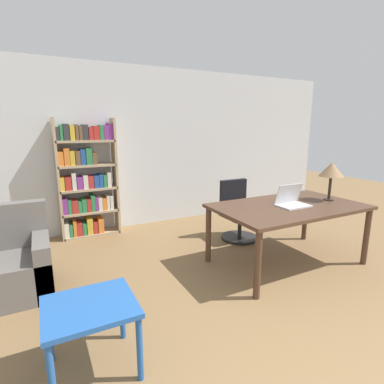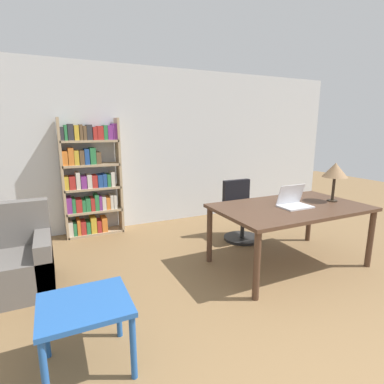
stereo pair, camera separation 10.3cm
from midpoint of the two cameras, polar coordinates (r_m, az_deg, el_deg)
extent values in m
cube|color=silver|center=(5.30, -10.03, 8.23)|extent=(8.00, 0.06, 2.70)
cube|color=#4C3323|center=(3.88, 17.20, -2.68)|extent=(1.84, 1.09, 0.04)
cylinder|color=#4C3323|center=(3.12, 11.46, -13.51)|extent=(0.07, 0.07, 0.72)
cylinder|color=#4C3323|center=(4.34, 29.68, -7.43)|extent=(0.07, 0.07, 0.72)
cylinder|color=#4C3323|center=(3.86, 2.37, -8.12)|extent=(0.07, 0.07, 0.72)
cylinder|color=#4C3323|center=(4.90, 20.20, -4.43)|extent=(0.07, 0.07, 0.72)
cube|color=silver|center=(3.82, 18.02, -2.50)|extent=(0.38, 0.26, 0.02)
cube|color=silver|center=(3.85, 17.21, -0.31)|extent=(0.38, 0.08, 0.25)
cube|color=#19233D|center=(3.86, 17.15, -0.27)|extent=(0.34, 0.07, 0.22)
cylinder|color=#2D2319|center=(4.32, 23.96, -1.32)|extent=(0.13, 0.13, 0.01)
cylinder|color=#2D2319|center=(4.29, 24.15, 0.74)|extent=(0.04, 0.04, 0.30)
cone|color=#93704C|center=(4.25, 24.43, 3.95)|extent=(0.31, 0.31, 0.18)
cylinder|color=black|center=(4.77, 8.38, -8.58)|extent=(0.56, 0.56, 0.04)
cylinder|color=#262626|center=(4.71, 8.45, -6.57)|extent=(0.06, 0.06, 0.31)
cube|color=black|center=(4.65, 8.53, -4.16)|extent=(0.48, 0.48, 0.10)
cube|color=black|center=(4.74, 7.23, -0.35)|extent=(0.45, 0.08, 0.45)
cube|color=#2356A3|center=(2.32, -20.21, -19.84)|extent=(0.61, 0.54, 0.04)
cylinder|color=#2356A3|center=(2.28, -26.53, -29.24)|extent=(0.04, 0.04, 0.48)
cylinder|color=#2356A3|center=(2.31, -11.34, -27.22)|extent=(0.04, 0.04, 0.48)
cylinder|color=#2356A3|center=(2.65, -26.76, -22.65)|extent=(0.04, 0.04, 0.48)
cylinder|color=#2356A3|center=(2.69, -14.33, -21.14)|extent=(0.04, 0.04, 0.48)
cube|color=#66605B|center=(3.72, -32.11, -13.49)|extent=(0.80, 0.76, 0.41)
cube|color=#66605B|center=(3.85, -32.54, -5.46)|extent=(0.80, 0.16, 0.50)
cube|color=#66605B|center=(3.66, -27.21, -11.84)|extent=(0.16, 0.76, 0.59)
cube|color=tan|center=(4.93, -24.68, 2.00)|extent=(0.04, 0.28, 1.85)
cube|color=tan|center=(5.03, -14.96, 2.90)|extent=(0.04, 0.28, 1.85)
cube|color=tan|center=(5.18, -19.04, -7.45)|extent=(0.85, 0.28, 0.04)
cube|color=silver|center=(5.11, -23.34, -6.52)|extent=(0.06, 0.24, 0.23)
cube|color=#2D7F47|center=(5.12, -22.64, -6.59)|extent=(0.05, 0.24, 0.20)
cube|color=orange|center=(5.11, -22.02, -6.29)|extent=(0.05, 0.24, 0.24)
cube|color=#B72D28|center=(5.12, -21.25, -6.39)|extent=(0.08, 0.24, 0.21)
cube|color=#2D7F47|center=(5.13, -20.42, -6.40)|extent=(0.06, 0.24, 0.19)
cube|color=gold|center=(5.13, -19.54, -5.96)|extent=(0.09, 0.24, 0.26)
cube|color=#B72D28|center=(5.15, -18.58, -6.20)|extent=(0.07, 0.24, 0.19)
cube|color=orange|center=(5.16, -17.66, -5.89)|extent=(0.09, 0.24, 0.23)
cube|color=tan|center=(5.07, -19.33, -3.51)|extent=(0.85, 0.28, 0.04)
cube|color=#7F338C|center=(5.01, -23.63, -2.41)|extent=(0.08, 0.24, 0.24)
cube|color=#2D7F47|center=(5.01, -22.87, -2.45)|extent=(0.05, 0.24, 0.22)
cube|color=#B72D28|center=(5.02, -22.04, -2.47)|extent=(0.09, 0.24, 0.20)
cube|color=#2D7F47|center=(5.03, -21.22, -2.48)|extent=(0.05, 0.24, 0.19)
cube|color=#2D7F47|center=(5.03, -20.49, -2.29)|extent=(0.07, 0.24, 0.21)
cube|color=#B72D28|center=(5.04, -19.72, -2.22)|extent=(0.06, 0.24, 0.20)
cube|color=#2D7F47|center=(5.04, -19.02, -1.88)|extent=(0.06, 0.24, 0.25)
cube|color=#7F338C|center=(5.05, -18.38, -1.97)|extent=(0.04, 0.24, 0.22)
cube|color=silver|center=(5.06, -17.78, -2.00)|extent=(0.06, 0.24, 0.21)
cube|color=orange|center=(5.07, -17.05, -2.02)|extent=(0.06, 0.24, 0.19)
cube|color=silver|center=(5.08, -16.43, -1.77)|extent=(0.05, 0.24, 0.23)
cube|color=silver|center=(5.09, -15.82, -1.73)|extent=(0.05, 0.24, 0.22)
cube|color=tan|center=(4.99, -19.63, 0.58)|extent=(0.85, 0.28, 0.04)
cube|color=gold|center=(4.94, -24.08, 1.51)|extent=(0.06, 0.24, 0.20)
cube|color=#B72D28|center=(4.94, -23.15, 1.59)|extent=(0.09, 0.24, 0.20)
cube|color=silver|center=(4.94, -22.21, 2.01)|extent=(0.06, 0.24, 0.26)
cube|color=#7F338C|center=(4.95, -21.25, 1.70)|extent=(0.08, 0.24, 0.19)
cube|color=silver|center=(4.96, -20.30, 1.91)|extent=(0.07, 0.24, 0.21)
cube|color=#B72D28|center=(4.97, -19.41, 1.90)|extent=(0.08, 0.24, 0.19)
cube|color=#234C99|center=(4.98, -18.46, 2.00)|extent=(0.07, 0.24, 0.19)
cube|color=#234C99|center=(4.99, -17.67, 2.13)|extent=(0.06, 0.24, 0.20)
cube|color=#2D7F47|center=(5.00, -16.97, 2.14)|extent=(0.05, 0.24, 0.20)
cube|color=silver|center=(5.01, -16.27, 2.41)|extent=(0.06, 0.24, 0.23)
cube|color=tan|center=(4.93, -19.94, 4.79)|extent=(0.85, 0.28, 0.04)
cube|color=orange|center=(4.89, -24.36, 5.84)|extent=(0.08, 0.24, 0.21)
cube|color=orange|center=(4.89, -23.39, 6.19)|extent=(0.08, 0.24, 0.26)
cube|color=gold|center=(4.90, -22.48, 6.04)|extent=(0.07, 0.24, 0.22)
cube|color=brown|center=(4.90, -21.59, 6.11)|extent=(0.07, 0.24, 0.22)
cube|color=#234C99|center=(4.91, -20.75, 6.29)|extent=(0.07, 0.24, 0.23)
cube|color=#2D7F47|center=(4.92, -19.75, 6.46)|extent=(0.09, 0.24, 0.25)
cube|color=brown|center=(4.94, -18.77, 6.15)|extent=(0.07, 0.24, 0.18)
cube|color=tan|center=(4.90, -20.25, 9.07)|extent=(0.85, 0.28, 0.04)
cube|color=#333338|center=(4.87, -24.89, 10.04)|extent=(0.05, 0.24, 0.19)
cube|color=#2D7F47|center=(4.87, -24.28, 10.26)|extent=(0.04, 0.24, 0.22)
cube|color=#333338|center=(4.87, -23.49, 10.41)|extent=(0.08, 0.24, 0.24)
cube|color=gold|center=(4.88, -22.52, 10.39)|extent=(0.07, 0.24, 0.22)
cube|color=brown|center=(4.89, -21.75, 10.51)|extent=(0.04, 0.24, 0.23)
cube|color=brown|center=(4.89, -21.13, 10.45)|extent=(0.05, 0.24, 0.21)
cube|color=#333338|center=(4.90, -20.36, 10.61)|extent=(0.08, 0.24, 0.23)
cube|color=#B72D28|center=(4.91, -19.42, 10.48)|extent=(0.06, 0.24, 0.19)
cube|color=#B72D28|center=(4.92, -18.49, 10.62)|extent=(0.09, 0.24, 0.21)
cube|color=#2D7F47|center=(4.93, -17.60, 10.76)|extent=(0.06, 0.24, 0.22)
cube|color=#7F338C|center=(4.95, -16.79, 10.80)|extent=(0.08, 0.24, 0.22)
cube|color=#7F338C|center=(4.96, -15.92, 11.01)|extent=(0.07, 0.24, 0.25)
camera|label=1|loc=(0.05, -90.90, -0.20)|focal=28.00mm
camera|label=2|loc=(0.05, 89.10, 0.20)|focal=28.00mm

